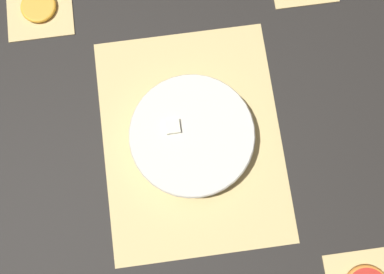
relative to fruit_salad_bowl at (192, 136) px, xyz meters
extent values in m
plane|color=black|center=(0.00, 0.00, -0.04)|extent=(6.00, 6.00, 0.00)
cube|color=#D6B775|center=(0.00, 0.00, -0.03)|extent=(0.48, 0.37, 0.01)
cube|color=#3D2D19|center=(-0.16, 0.00, -0.03)|extent=(0.01, 0.37, 0.00)
cube|color=#3D2D19|center=(-0.08, 0.00, -0.03)|extent=(0.01, 0.37, 0.00)
cube|color=#3D2D19|center=(0.00, 0.00, -0.03)|extent=(0.01, 0.37, 0.00)
cube|color=#3D2D19|center=(0.08, 0.00, -0.03)|extent=(0.01, 0.37, 0.00)
cube|color=#3D2D19|center=(0.16, 0.00, -0.03)|extent=(0.01, 0.37, 0.00)
cube|color=#D6B775|center=(-0.34, -0.30, -0.03)|extent=(0.15, 0.15, 0.01)
cube|color=#3D2D19|center=(-0.36, -0.30, -0.03)|extent=(0.00, 0.14, 0.00)
cube|color=#3D2D19|center=(-0.33, -0.30, -0.03)|extent=(0.00, 0.14, 0.00)
cube|color=#3D2D19|center=(-0.30, -0.30, -0.03)|extent=(0.00, 0.14, 0.00)
cube|color=#3D2D19|center=(0.30, 0.30, -0.03)|extent=(0.00, 0.14, 0.00)
cylinder|color=silver|center=(0.00, 0.00, 0.00)|extent=(0.25, 0.25, 0.05)
torus|color=silver|center=(0.00, 0.00, 0.01)|extent=(0.26, 0.26, 0.01)
cylinder|color=#F7EFC6|center=(-0.05, 0.00, -0.01)|extent=(0.03, 0.03, 0.01)
cylinder|color=#F7EFC6|center=(0.00, -0.08, 0.01)|extent=(0.03, 0.03, 0.01)
cylinder|color=#F7EFC6|center=(0.01, 0.01, 0.00)|extent=(0.03, 0.03, 0.01)
cylinder|color=#F7EFC6|center=(-0.09, -0.02, 0.00)|extent=(0.03, 0.03, 0.01)
cylinder|color=#F7EFC6|center=(0.03, 0.06, 0.01)|extent=(0.03, 0.03, 0.01)
cylinder|color=#F7EFC6|center=(0.05, 0.03, 0.00)|extent=(0.02, 0.02, 0.01)
cylinder|color=#F7EFC6|center=(-0.04, -0.06, -0.01)|extent=(0.03, 0.03, 0.01)
cylinder|color=#F7EFC6|center=(0.05, 0.09, 0.01)|extent=(0.03, 0.03, 0.01)
cylinder|color=#F7EFC6|center=(0.03, -0.01, 0.01)|extent=(0.03, 0.03, 0.01)
cylinder|color=#F7EFC6|center=(0.09, 0.03, 0.00)|extent=(0.03, 0.03, 0.01)
cube|color=beige|center=(-0.08, 0.01, -0.01)|extent=(0.03, 0.03, 0.03)
cube|color=beige|center=(-0.04, 0.06, 0.00)|extent=(0.03, 0.03, 0.03)
cube|color=beige|center=(-0.07, -0.04, -0.01)|extent=(0.03, 0.03, 0.03)
cube|color=beige|center=(-0.02, 0.03, 0.00)|extent=(0.03, 0.03, 0.03)
cube|color=beige|center=(0.03, -0.07, 0.00)|extent=(0.03, 0.03, 0.03)
cube|color=beige|center=(0.00, 0.10, 0.00)|extent=(0.03, 0.03, 0.03)
cube|color=beige|center=(-0.02, -0.04, 0.02)|extent=(0.03, 0.03, 0.03)
cube|color=beige|center=(0.08, -0.07, 0.00)|extent=(0.03, 0.03, 0.03)
ellipsoid|color=#F9A338|center=(0.03, 0.05, -0.01)|extent=(0.03, 0.02, 0.01)
ellipsoid|color=#F9A338|center=(0.03, -0.03, -0.02)|extent=(0.03, 0.02, 0.01)
ellipsoid|color=red|center=(0.07, -0.03, -0.01)|extent=(0.04, 0.02, 0.02)
ellipsoid|color=red|center=(-0.07, 0.04, 0.01)|extent=(0.03, 0.01, 0.01)
ellipsoid|color=#F9A338|center=(0.06, 0.00, 0.01)|extent=(0.04, 0.02, 0.02)
cylinder|color=#F9A338|center=(-0.34, -0.30, -0.02)|extent=(0.07, 0.07, 0.01)
torus|color=#F4A82D|center=(-0.34, -0.30, -0.02)|extent=(0.08, 0.08, 0.01)
camera|label=1|loc=(0.19, -0.02, 0.90)|focal=42.00mm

